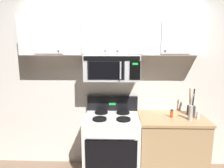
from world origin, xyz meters
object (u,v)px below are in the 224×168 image
object	(u,v)px
pepper_mill	(191,113)
spice_jar	(172,114)
salt_shaker	(198,115)
stove_range	(112,145)
utensil_crock_charcoal	(191,109)
over_range_microwave	(112,68)

from	to	relation	value
pepper_mill	spice_jar	size ratio (longest dim) A/B	1.77
salt_shaker	spice_jar	world-z (taller)	spice_jar
stove_range	salt_shaker	xyz separation A→B (m)	(1.17, -0.05, 0.48)
utensil_crock_charcoal	salt_shaker	world-z (taller)	utensil_crock_charcoal
stove_range	pepper_mill	bearing A→B (deg)	-5.91
stove_range	over_range_microwave	bearing A→B (deg)	90.14
pepper_mill	spice_jar	xyz separation A→B (m)	(-0.22, 0.09, -0.04)
stove_range	utensil_crock_charcoal	xyz separation A→B (m)	(1.13, 0.09, 0.53)
spice_jar	salt_shaker	bearing A→B (deg)	-6.00
stove_range	over_range_microwave	xyz separation A→B (m)	(-0.00, 0.12, 1.11)
over_range_microwave	salt_shaker	distance (m)	1.34
stove_range	spice_jar	xyz separation A→B (m)	(0.83, -0.02, 0.49)
utensil_crock_charcoal	spice_jar	xyz separation A→B (m)	(-0.30, -0.11, -0.04)
pepper_mill	utensil_crock_charcoal	bearing A→B (deg)	69.16
salt_shaker	spice_jar	bearing A→B (deg)	174.00
stove_range	over_range_microwave	size ratio (longest dim) A/B	1.47
over_range_microwave	utensil_crock_charcoal	distance (m)	1.27
over_range_microwave	pepper_mill	xyz separation A→B (m)	(1.05, -0.23, -0.58)
over_range_microwave	salt_shaker	bearing A→B (deg)	-8.31
over_range_microwave	utensil_crock_charcoal	bearing A→B (deg)	-1.18
salt_shaker	stove_range	bearing A→B (deg)	177.32
utensil_crock_charcoal	spice_jar	world-z (taller)	utensil_crock_charcoal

